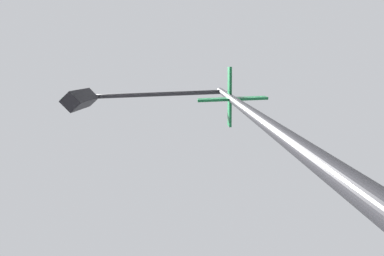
# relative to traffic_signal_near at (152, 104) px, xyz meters

# --- Properties ---
(traffic_signal_near) EXTENTS (2.86, 2.33, 6.30)m
(traffic_signal_near) POSITION_rel_traffic_signal_near_xyz_m (0.00, 0.00, 0.00)
(traffic_signal_near) COLOR black
(traffic_signal_near) RESTS_ON ground_plane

